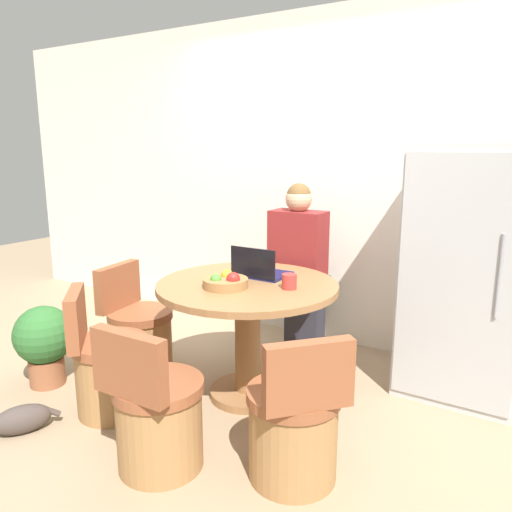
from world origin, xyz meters
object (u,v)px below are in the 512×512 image
Objects in this scene: chair_near_camera at (157,418)px; person_seated at (300,264)px; chair_near_right_corner at (294,428)px; dining_table at (248,314)px; potted_plant at (44,340)px; chair_near_left_corner at (109,370)px; laptop at (260,271)px; cat at (19,419)px; chair_left_side at (139,336)px; fruit_bowl at (226,282)px; refrigerator at (468,272)px.

person_seated reaches higher than chair_near_camera.
chair_near_right_corner is 1.57m from person_seated.
dining_table is 1.39m from potted_plant.
chair_near_left_corner is (-0.60, -0.60, -0.28)m from dining_table.
laptop is at bearing -97.02° from chair_near_right_corner.
potted_plant is at bearing -111.61° from cat.
chair_near_left_corner is 1.00× the size of chair_near_camera.
fruit_bowl reaches higher than chair_left_side.
fruit_bowl reaches higher than chair_near_left_corner.
cat is at bearing -136.66° from refrigerator.
chair_near_right_corner is (0.61, 0.28, 0.00)m from chair_near_camera.
refrigerator is at bearing 161.63° from cat.
laptop reaches higher than chair_near_right_corner.
refrigerator reaches higher than laptop.
refrigerator reaches higher than cat.
chair_near_left_corner is 2.85× the size of fruit_bowl.
person_seated is 3.37× the size of cat.
dining_table is 2.86× the size of cat.
chair_near_camera is at bearing -156.86° from chair_near_left_corner.
dining_table is (-1.13, -0.83, -0.24)m from refrigerator.
potted_plant is at bearing 48.54° from person_seated.
chair_near_right_corner is at bearing 0.40° from potted_plant.
laptop is at bearing -89.50° from chair_near_camera.
laptop is at bearing 173.64° from cat.
chair_near_camera is 2.85× the size of fruit_bowl.
laptop is at bearing 94.04° from dining_table.
potted_plant is at bearing -149.29° from refrigerator.
laptop is (0.02, -0.61, 0.08)m from person_seated.
chair_near_camera is 0.68m from chair_near_right_corner.
chair_near_camera is 0.87m from fruit_bowl.
chair_near_left_corner is at bearing 52.53° from laptop.
chair_left_side is 1.02m from laptop.
laptop reaches higher than chair_near_camera.
refrigerator is at bearing -124.67° from chair_near_camera.
chair_near_left_corner reaches higher than dining_table.
chair_near_left_corner is 0.54m from cat.
chair_left_side reaches higher than potted_plant.
potted_plant is at bearing 43.63° from chair_near_left_corner.
chair_near_right_corner and chair_left_side have the same top height.
chair_left_side is at bearing 176.74° from fruit_bowl.
potted_plant is (-1.18, -0.43, -0.48)m from fruit_bowl.
dining_table is at bearing 25.11° from potted_plant.
laptop is at bearing -78.67° from chair_left_side.
potted_plant is (-1.25, 0.27, 0.05)m from chair_near_camera.
potted_plant reaches higher than cat.
chair_near_right_corner is 1.40× the size of potted_plant.
chair_near_camera and chair_near_right_corner have the same top height.
person_seated is at bearing -49.48° from chair_left_side.
fruit_bowl is (-0.04, -0.32, -0.00)m from laptop.
laptop is at bearing -82.27° from chair_near_left_corner.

